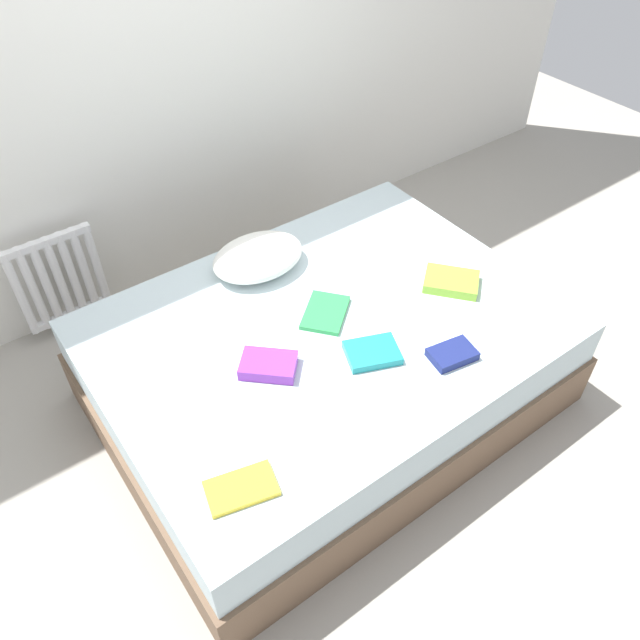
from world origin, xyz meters
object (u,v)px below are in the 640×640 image
(bed, at_px, (326,362))
(textbook_navy, at_px, (452,354))
(pillow, at_px, (258,257))
(radiator, at_px, (59,279))
(textbook_green, at_px, (325,313))
(textbook_yellow, at_px, (241,488))
(textbook_teal, at_px, (372,353))
(textbook_lime, at_px, (451,282))
(textbook_purple, at_px, (269,365))

(bed, relative_size, textbook_navy, 10.67)
(bed, bearing_deg, pillow, 93.84)
(radiator, bearing_deg, textbook_green, -53.88)
(radiator, relative_size, textbook_navy, 2.75)
(textbook_yellow, height_order, textbook_teal, textbook_teal)
(textbook_lime, distance_m, textbook_navy, 0.46)
(textbook_lime, bearing_deg, textbook_yellow, -115.04)
(pillow, height_order, textbook_navy, pillow)
(pillow, distance_m, textbook_yellow, 1.21)
(textbook_teal, bearing_deg, bed, 119.69)
(textbook_purple, xyz_separation_m, textbook_teal, (0.39, -0.19, -0.01))
(radiator, distance_m, textbook_purple, 1.37)
(textbook_navy, bearing_deg, textbook_teal, 152.18)
(pillow, height_order, textbook_lime, pillow)
(textbook_yellow, bearing_deg, bed, 48.01)
(textbook_yellow, height_order, textbook_green, same)
(textbook_yellow, distance_m, textbook_green, 0.93)
(radiator, xyz_separation_m, textbook_green, (0.84, -1.15, 0.17))
(radiator, distance_m, textbook_navy, 2.01)
(pillow, height_order, textbook_purple, pillow)
(textbook_lime, distance_m, textbook_teal, 0.60)
(radiator, bearing_deg, textbook_lime, -43.11)
(radiator, xyz_separation_m, textbook_yellow, (0.09, -1.69, 0.17))
(pillow, bearing_deg, bed, -86.16)
(pillow, distance_m, textbook_lime, 0.91)
(radiator, distance_m, textbook_teal, 1.70)
(textbook_lime, xyz_separation_m, textbook_teal, (-0.58, -0.13, -0.01))
(pillow, bearing_deg, textbook_lime, -44.53)
(textbook_teal, bearing_deg, radiator, 142.02)
(textbook_lime, bearing_deg, textbook_teal, -117.12)
(textbook_lime, xyz_separation_m, textbook_green, (-0.59, 0.19, -0.01))
(textbook_teal, xyz_separation_m, textbook_green, (-0.01, 0.32, -0.01))
(pillow, height_order, textbook_green, pillow)
(textbook_yellow, bearing_deg, textbook_green, 49.55)
(textbook_lime, height_order, textbook_navy, textbook_lime)
(textbook_lime, bearing_deg, textbook_navy, -83.85)
(textbook_purple, height_order, textbook_yellow, textbook_purple)
(bed, height_order, textbook_yellow, textbook_yellow)
(textbook_green, bearing_deg, textbook_yellow, 175.73)
(bed, distance_m, textbook_navy, 0.62)
(bed, xyz_separation_m, textbook_yellow, (-0.73, -0.49, 0.26))
(textbook_lime, height_order, textbook_yellow, textbook_lime)
(textbook_green, xyz_separation_m, textbook_navy, (0.27, -0.52, 0.01))
(radiator, relative_size, pillow, 1.14)
(textbook_yellow, relative_size, textbook_green, 0.97)
(bed, height_order, textbook_purple, textbook_purple)
(bed, xyz_separation_m, textbook_green, (0.03, 0.05, 0.26))
(textbook_purple, relative_size, textbook_navy, 1.19)
(textbook_lime, bearing_deg, bed, -142.21)
(radiator, distance_m, textbook_yellow, 1.70)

